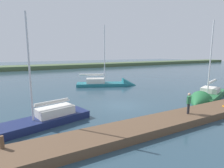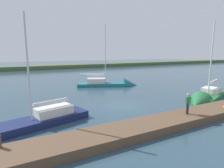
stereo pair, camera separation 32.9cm
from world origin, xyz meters
The scene contains 7 objects.
ground_plane centered at (0.00, 0.00, 0.00)m, with size 200.00×200.00×0.00m, color #2D4756.
far_shoreline centered at (0.00, -47.53, 0.00)m, with size 180.00×8.00×2.40m, color #4C603D.
dock_pier centered at (0.00, 5.82, 0.28)m, with size 26.56×2.47×0.55m, color brown.
sailboat_far_right centered at (-9.47, 2.57, 0.21)m, with size 9.42×5.41×9.80m.
sailboat_mid_channel centered at (-4.64, -10.36, 0.14)m, with size 9.69×6.04×10.60m.
sailboat_behind_pier centered at (8.81, 1.67, 0.23)m, with size 8.72×3.95×8.80m.
person_on_dock centered at (-2.53, 5.86, 1.51)m, with size 0.59×0.38×1.66m.
Camera 2 is at (9.17, 15.33, 5.31)m, focal length 29.77 mm.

